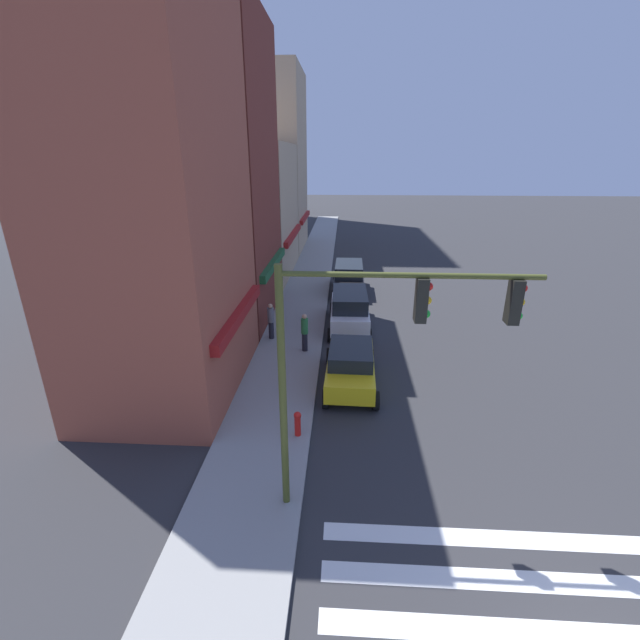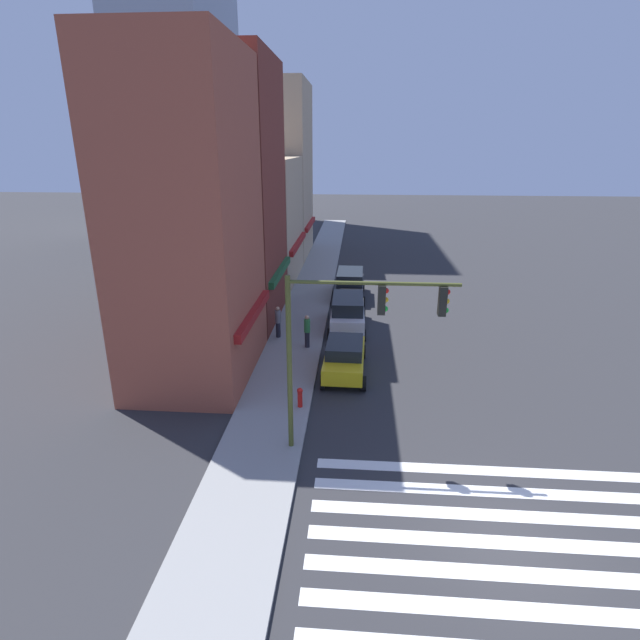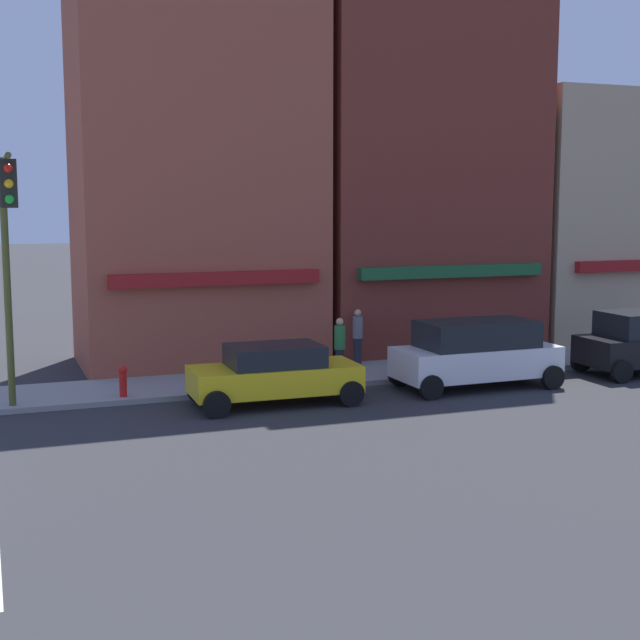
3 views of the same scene
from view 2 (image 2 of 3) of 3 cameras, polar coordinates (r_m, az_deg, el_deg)
name	(u,v)px [view 2 (image 2 of 3)]	position (r m, az deg, el deg)	size (l,w,h in m)	color
ground_plane	(505,543)	(15.75, 20.35, -22.75)	(200.00, 200.00, 0.00)	#2D2D30
sidewalk_left	(234,525)	(15.48, -9.75, -22.12)	(120.00, 3.00, 0.15)	gray
crosswalk_stripes	(505,543)	(15.75, 20.35, -22.74)	(6.94, 10.80, 0.01)	silver
storefront_row	(254,196)	(35.92, -7.57, 13.91)	(35.34, 5.30, 15.65)	#9E4C38
traffic_signal	(350,329)	(16.16, 3.40, -0.98)	(0.32, 5.51, 6.38)	#474C1E
sedan_yellow	(345,356)	(23.59, 2.83, -4.16)	(4.45, 2.02, 1.59)	yellow
suv_white	(348,312)	(29.17, 3.19, 0.93)	(4.72, 2.12, 1.94)	white
suv_black	(350,284)	(35.20, 3.44, 4.18)	(4.73, 2.12, 1.94)	black
pedestrian_green_top	(307,331)	(26.09, -1.48, -1.22)	(0.32, 0.32, 1.77)	#23232D
pedestrian_grey_coat	(278,321)	(27.54, -4.83, -0.15)	(0.32, 0.32, 1.77)	#23232D
fire_hydrant	(300,396)	(20.49, -2.31, -8.72)	(0.24, 0.24, 0.84)	red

